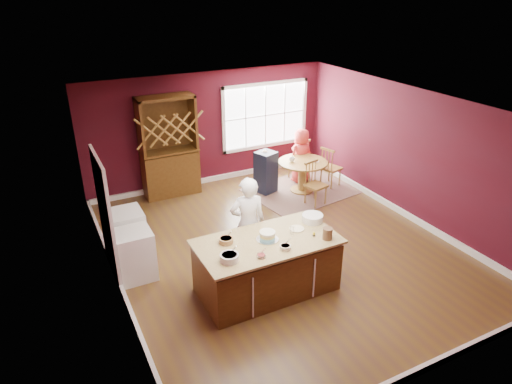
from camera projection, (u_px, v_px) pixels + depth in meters
room_shell at (282, 181)px, 8.04m from camera, size 7.00×7.00×7.00m
window at (265, 115)px, 11.40m from camera, size 2.36×0.10×1.66m
doorway at (106, 219)px, 7.45m from camera, size 0.08×1.26×2.13m
kitchen_island at (267, 267)px, 7.25m from camera, size 2.22×1.16×0.92m
dining_table at (302, 170)px, 10.67m from camera, size 1.15×1.15×0.75m
baker at (248, 224)px, 7.70m from camera, size 0.69×0.53×1.69m
layer_cake at (267, 236)px, 7.04m from camera, size 0.35×0.35×0.14m
bowl_blue at (229, 258)px, 6.52m from camera, size 0.28×0.28×0.11m
bowl_yellow at (226, 240)px, 6.97m from camera, size 0.22×0.22×0.08m
bowl_pink at (261, 256)px, 6.61m from camera, size 0.14×0.14×0.05m
bowl_olive at (285, 247)px, 6.81m from camera, size 0.17×0.17×0.06m
drinking_glass at (292, 230)px, 7.20m from camera, size 0.07×0.07×0.14m
dinner_plate at (297, 229)px, 7.36m from camera, size 0.24×0.24×0.02m
white_tub at (312, 218)px, 7.59m from camera, size 0.35×0.35×0.12m
stoneware_crock at (328, 234)px, 7.05m from camera, size 0.16×0.16×0.19m
toy_figurine at (314, 234)px, 7.15m from camera, size 0.04×0.04×0.07m
rug at (302, 190)px, 10.89m from camera, size 2.66×2.20×0.01m
chair_east at (331, 166)px, 10.97m from camera, size 0.51×0.52×1.01m
chair_south at (316, 184)px, 10.05m from camera, size 0.50×0.48×1.00m
chair_north at (298, 159)px, 11.42m from camera, size 0.55×0.54×1.02m
seated_woman at (301, 156)px, 11.15m from camera, size 0.71×0.52×1.35m
high_chair at (266, 171)px, 10.65m from camera, size 0.53×0.53×1.03m
toddler at (267, 159)px, 10.53m from camera, size 0.18×0.14×0.26m
table_plate at (315, 161)px, 10.56m from camera, size 0.19×0.19×0.01m
table_cup at (292, 159)px, 10.55m from camera, size 0.14×0.14×0.10m
hutch at (169, 147)px, 10.28m from camera, size 1.26×0.53×2.31m
washer at (135, 255)px, 7.58m from camera, size 0.60×0.58×0.87m
dryer at (126, 236)px, 8.08m from camera, size 0.64×0.62×0.93m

